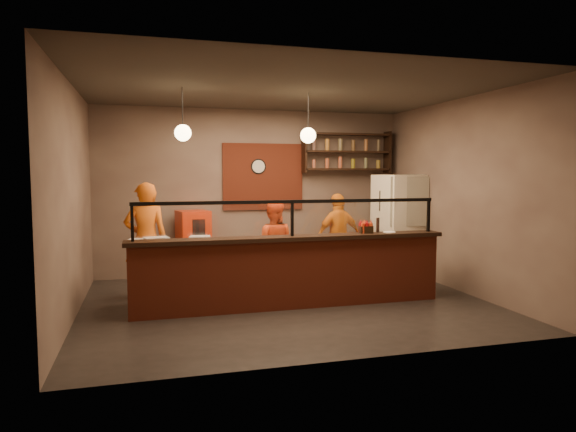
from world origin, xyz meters
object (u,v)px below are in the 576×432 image
object	(u,v)px
wall_clock	(258,167)
fridge	(399,226)
pepper_mill	(378,225)
cook_right	(339,237)
pizza_dough	(300,242)
cook_mid	(273,245)
condiment_caddy	(366,229)
red_cooler	(193,245)
cook_left	(146,240)

from	to	relation	value
wall_clock	fridge	distance (m)	2.95
wall_clock	pepper_mill	xyz separation A→B (m)	(1.29, -2.69, -0.93)
cook_right	pizza_dough	xyz separation A→B (m)	(-1.12, -1.26, 0.11)
cook_mid	condiment_caddy	world-z (taller)	cook_mid
red_cooler	pepper_mill	bearing A→B (deg)	-55.25
cook_mid	pizza_dough	distance (m)	0.88
cook_mid	condiment_caddy	xyz separation A→B (m)	(1.15, -1.22, 0.36)
condiment_caddy	pepper_mill	size ratio (longest dim) A/B	0.86
cook_right	fridge	distance (m)	1.23
cook_left	pizza_dough	bearing A→B (deg)	158.81
cook_left	red_cooler	xyz separation A→B (m)	(0.85, 1.22, -0.27)
cook_right	fridge	xyz separation A→B (m)	(1.22, -0.03, 0.17)
red_cooler	pepper_mill	world-z (taller)	pepper_mill
cook_right	cook_left	bearing A→B (deg)	-3.90
cook_left	cook_mid	bearing A→B (deg)	179.15
pizza_dough	pepper_mill	distance (m)	1.22
condiment_caddy	pepper_mill	distance (m)	0.21
wall_clock	condiment_caddy	world-z (taller)	wall_clock
cook_left	pepper_mill	size ratio (longest dim) A/B	8.07
pizza_dough	condiment_caddy	world-z (taller)	condiment_caddy
cook_left	pizza_dough	size ratio (longest dim) A/B	3.54
red_cooler	condiment_caddy	world-z (taller)	red_cooler
pepper_mill	pizza_dough	bearing A→B (deg)	161.89
wall_clock	condiment_caddy	bearing A→B (deg)	-68.05
fridge	condiment_caddy	bearing A→B (deg)	-140.29
cook_mid	pepper_mill	size ratio (longest dim) A/B	6.63
fridge	pepper_mill	xyz separation A→B (m)	(-1.21, -1.59, 0.20)
cook_left	pizza_dough	xyz separation A→B (m)	(2.31, -0.78, -0.01)
pepper_mill	cook_mid	bearing A→B (deg)	138.23
cook_mid	fridge	distance (m)	2.60
cook_mid	red_cooler	bearing A→B (deg)	-21.96
wall_clock	cook_mid	size ratio (longest dim) A/B	0.20
condiment_caddy	pepper_mill	bearing A→B (deg)	2.82
fridge	pepper_mill	world-z (taller)	fridge
cook_left	pepper_mill	xyz separation A→B (m)	(3.44, -1.15, 0.26)
pizza_dough	condiment_caddy	size ratio (longest dim) A/B	2.63
cook_right	red_cooler	distance (m)	2.70
cook_right	condiment_caddy	distance (m)	1.68
cook_mid	pizza_dough	size ratio (longest dim) A/B	2.91
fridge	wall_clock	bearing A→B (deg)	147.52
fridge	pizza_dough	distance (m)	2.64
cook_right	pepper_mill	distance (m)	1.67
cook_right	condiment_caddy	world-z (taller)	cook_right
cook_right	red_cooler	world-z (taller)	cook_right
wall_clock	cook_left	world-z (taller)	wall_clock
cook_right	red_cooler	bearing A→B (deg)	-27.92
pepper_mill	cook_right	bearing A→B (deg)	90.40
fridge	cook_mid	bearing A→B (deg)	179.57
fridge	condiment_caddy	size ratio (longest dim) A/B	9.91
cook_mid	fridge	bearing A→B (deg)	-150.31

